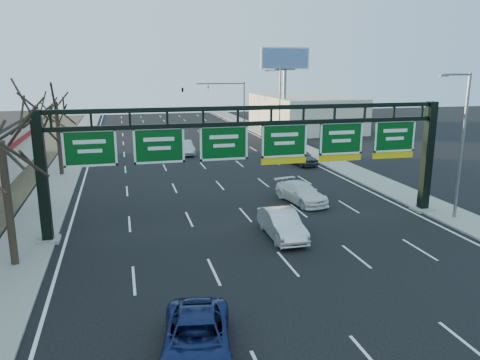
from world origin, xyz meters
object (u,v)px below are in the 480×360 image
object	(u,v)px
car_blue_suv	(197,338)
car_silver_sedan	(282,224)
sign_gantry	(257,149)
car_white_wagon	(301,193)

from	to	relation	value
car_blue_suv	car_silver_sedan	size ratio (longest dim) A/B	1.05
car_blue_suv	sign_gantry	bearing A→B (deg)	75.72
car_silver_sedan	car_white_wagon	size ratio (longest dim) A/B	0.97
sign_gantry	car_silver_sedan	xyz separation A→B (m)	(0.78, -2.44, -3.86)
car_white_wagon	car_silver_sedan	bearing A→B (deg)	-132.09
sign_gantry	car_blue_suv	xyz separation A→B (m)	(-5.65, -12.34, -3.95)
sign_gantry	car_white_wagon	xyz separation A→B (m)	(4.40, 3.80, -3.93)
car_blue_suv	car_silver_sedan	world-z (taller)	car_silver_sedan
sign_gantry	car_white_wagon	size ratio (longest dim) A/B	5.10
car_blue_suv	car_white_wagon	bearing A→B (deg)	68.42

